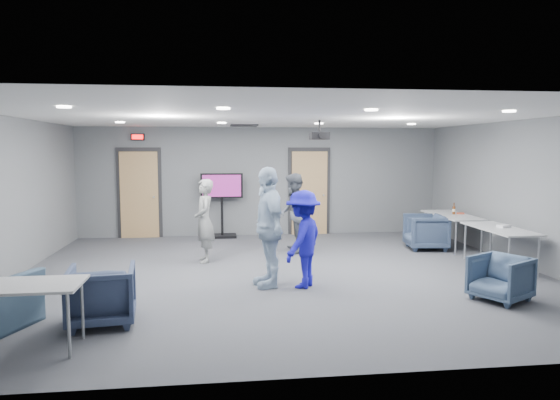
{
  "coord_description": "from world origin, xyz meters",
  "views": [
    {
      "loc": [
        -1.06,
        -8.46,
        2.15
      ],
      "look_at": [
        0.07,
        0.84,
        1.2
      ],
      "focal_mm": 32.0,
      "sensor_mm": 36.0,
      "label": 1
    }
  ],
  "objects": [
    {
      "name": "floor",
      "position": [
        0.0,
        0.0,
        0.0
      ],
      "size": [
        9.0,
        9.0,
        0.0
      ],
      "primitive_type": "plane",
      "color": "#37383E",
      "rests_on": "ground"
    },
    {
      "name": "ceiling",
      "position": [
        0.0,
        0.0,
        2.7
      ],
      "size": [
        9.0,
        9.0,
        0.0
      ],
      "primitive_type": "plane",
      "rotation": [
        3.14,
        0.0,
        0.0
      ],
      "color": "white",
      "rests_on": "wall_back"
    },
    {
      "name": "wall_back",
      "position": [
        0.0,
        4.0,
        1.35
      ],
      "size": [
        9.0,
        0.02,
        2.7
      ],
      "primitive_type": "cube",
      "color": "slate",
      "rests_on": "floor"
    },
    {
      "name": "wall_front",
      "position": [
        0.0,
        -4.0,
        1.35
      ],
      "size": [
        9.0,
        0.02,
        2.7
      ],
      "primitive_type": "cube",
      "color": "slate",
      "rests_on": "floor"
    },
    {
      "name": "wall_left",
      "position": [
        -4.5,
        0.0,
        1.35
      ],
      "size": [
        0.02,
        8.0,
        2.7
      ],
      "primitive_type": "cube",
      "color": "slate",
      "rests_on": "floor"
    },
    {
      "name": "wall_right",
      "position": [
        4.5,
        0.0,
        1.35
      ],
      "size": [
        0.02,
        8.0,
        2.7
      ],
      "primitive_type": "cube",
      "color": "slate",
      "rests_on": "floor"
    },
    {
      "name": "door_left",
      "position": [
        -3.0,
        3.95,
        1.07
      ],
      "size": [
        1.06,
        0.17,
        2.24
      ],
      "color": "black",
      "rests_on": "wall_back"
    },
    {
      "name": "door_right",
      "position": [
        1.2,
        3.95,
        1.07
      ],
      "size": [
        1.06,
        0.17,
        2.24
      ],
      "color": "black",
      "rests_on": "wall_back"
    },
    {
      "name": "exit_sign",
      "position": [
        -3.0,
        3.93,
        2.45
      ],
      "size": [
        0.32,
        0.08,
        0.16
      ],
      "color": "black",
      "rests_on": "wall_back"
    },
    {
      "name": "hvac_diffuser",
      "position": [
        -0.5,
        2.8,
        2.69
      ],
      "size": [
        0.6,
        0.6,
        0.03
      ],
      "primitive_type": "cube",
      "color": "black",
      "rests_on": "ceiling"
    },
    {
      "name": "downlights",
      "position": [
        0.0,
        0.0,
        2.68
      ],
      "size": [
        6.18,
        3.78,
        0.02
      ],
      "color": "white",
      "rests_on": "ceiling"
    },
    {
      "name": "person_a",
      "position": [
        -1.36,
        1.07,
        0.8
      ],
      "size": [
        0.44,
        0.62,
        1.59
      ],
      "primitive_type": "imported",
      "rotation": [
        0.0,
        0.0,
        -1.46
      ],
      "color": "gray",
      "rests_on": "floor"
    },
    {
      "name": "person_b",
      "position": [
        0.46,
        1.72,
        0.83
      ],
      "size": [
        0.65,
        0.82,
        1.66
      ],
      "primitive_type": "imported",
      "rotation": [
        0.0,
        0.0,
        -1.6
      ],
      "color": "#505660",
      "rests_on": "floor"
    },
    {
      "name": "person_c",
      "position": [
        -0.31,
        -0.76,
        0.94
      ],
      "size": [
        0.64,
        1.17,
        1.89
      ],
      "primitive_type": "imported",
      "rotation": [
        0.0,
        0.0,
        -1.41
      ],
      "color": "#A9C1DA",
      "rests_on": "floor"
    },
    {
      "name": "person_d",
      "position": [
        0.22,
        -0.89,
        0.76
      ],
      "size": [
        1.01,
        1.13,
        1.52
      ],
      "primitive_type": "imported",
      "rotation": [
        0.0,
        0.0,
        -2.14
      ],
      "color": "#1B19A8",
      "rests_on": "floor"
    },
    {
      "name": "chair_right_a",
      "position": [
        3.35,
        1.72,
        0.38
      ],
      "size": [
        0.93,
        0.91,
        0.76
      ],
      "primitive_type": "imported",
      "rotation": [
        0.0,
        0.0,
        -1.7
      ],
      "color": "#324057",
      "rests_on": "floor"
    },
    {
      "name": "chair_right_c",
      "position": [
        2.9,
        -1.93,
        0.32
      ],
      "size": [
        0.96,
        0.95,
        0.65
      ],
      "primitive_type": "imported",
      "rotation": [
        0.0,
        0.0,
        -1.06
      ],
      "color": "#3E516B",
      "rests_on": "floor"
    },
    {
      "name": "chair_front_a",
      "position": [
        -2.52,
        -2.24,
        0.37
      ],
      "size": [
        0.88,
        0.9,
        0.73
      ],
      "primitive_type": "imported",
      "rotation": [
        0.0,
        0.0,
        3.27
      ],
      "color": "#35405C",
      "rests_on": "floor"
    },
    {
      "name": "table_right_a",
      "position": [
        4.0,
        1.86,
        0.68
      ],
      "size": [
        0.72,
        1.72,
        0.73
      ],
      "rotation": [
        0.0,
        0.0,
        1.57
      ],
      "color": "#A4A6A8",
      "rests_on": "floor"
    },
    {
      "name": "table_right_b",
      "position": [
        4.0,
        -0.04,
        0.68
      ],
      "size": [
        0.69,
        1.66,
        0.73
      ],
      "rotation": [
        0.0,
        0.0,
        1.57
      ],
      "color": "#A4A6A8",
      "rests_on": "floor"
    },
    {
      "name": "bottle_right",
      "position": [
        4.06,
        1.88,
        0.82
      ],
      "size": [
        0.07,
        0.07,
        0.26
      ],
      "color": "#5C2C0F",
      "rests_on": "table_right_a"
    },
    {
      "name": "snack_box",
      "position": [
        4.22,
        1.89,
        0.75
      ],
      "size": [
        0.18,
        0.14,
        0.03
      ],
      "primitive_type": "cube",
      "rotation": [
        0.0,
        0.0,
        -0.26
      ],
      "color": "#B3442C",
      "rests_on": "table_right_a"
    },
    {
      "name": "wrapper",
      "position": [
        4.1,
        0.0,
        0.75
      ],
      "size": [
        0.25,
        0.21,
        0.05
      ],
      "primitive_type": "cube",
      "rotation": [
        0.0,
        0.0,
        0.35
      ],
      "color": "silver",
      "rests_on": "table_right_b"
    },
    {
      "name": "tv_stand",
      "position": [
        -1.01,
        3.75,
        0.89
      ],
      "size": [
        1.03,
        0.49,
        1.57
      ],
      "color": "black",
      "rests_on": "floor"
    },
    {
      "name": "projector",
      "position": [
        0.78,
        0.63,
        2.4
      ],
      "size": [
        0.34,
        0.33,
        0.36
      ],
      "rotation": [
        0.0,
        0.0,
        0.0
      ],
      "color": "black",
      "rests_on": "ceiling"
    }
  ]
}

